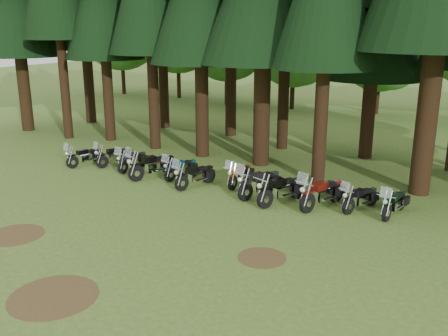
{
  "coord_description": "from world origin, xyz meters",
  "views": [
    {
      "loc": [
        10.11,
        -11.31,
        6.45
      ],
      "look_at": [
        0.62,
        5.0,
        1.0
      ],
      "focal_mm": 40.0,
      "sensor_mm": 36.0,
      "label": 1
    }
  ],
  "objects_px": {
    "motorcycle_9": "(322,194)",
    "motorcycle_10": "(360,199)",
    "motorcycle_1": "(116,157)",
    "motorcycle_7": "(260,184)",
    "motorcycle_3": "(153,166)",
    "motorcycle_5": "(195,176)",
    "motorcycle_0": "(85,157)",
    "motorcycle_8": "(282,190)",
    "motorcycle_4": "(181,169)",
    "motorcycle_6": "(240,175)",
    "motorcycle_11": "(394,204)",
    "motorcycle_2": "(133,161)"
  },
  "relations": [
    {
      "from": "motorcycle_5",
      "to": "motorcycle_9",
      "type": "distance_m",
      "value": 5.32
    },
    {
      "from": "motorcycle_7",
      "to": "motorcycle_8",
      "type": "relative_size",
      "value": 1.04
    },
    {
      "from": "motorcycle_0",
      "to": "motorcycle_11",
      "type": "distance_m",
      "value": 14.08
    },
    {
      "from": "motorcycle_9",
      "to": "motorcycle_7",
      "type": "bearing_deg",
      "value": -161.22
    },
    {
      "from": "motorcycle_4",
      "to": "motorcycle_11",
      "type": "height_order",
      "value": "motorcycle_11"
    },
    {
      "from": "motorcycle_6",
      "to": "motorcycle_0",
      "type": "bearing_deg",
      "value": -174.63
    },
    {
      "from": "motorcycle_9",
      "to": "motorcycle_4",
      "type": "bearing_deg",
      "value": -164.97
    },
    {
      "from": "motorcycle_2",
      "to": "motorcycle_11",
      "type": "relative_size",
      "value": 0.98
    },
    {
      "from": "motorcycle_0",
      "to": "motorcycle_4",
      "type": "relative_size",
      "value": 1.0
    },
    {
      "from": "motorcycle_1",
      "to": "motorcycle_7",
      "type": "xyz_separation_m",
      "value": [
        7.83,
        -0.5,
        0.07
      ]
    },
    {
      "from": "motorcycle_3",
      "to": "motorcycle_5",
      "type": "height_order",
      "value": "motorcycle_3"
    },
    {
      "from": "motorcycle_6",
      "to": "motorcycle_9",
      "type": "relative_size",
      "value": 0.85
    },
    {
      "from": "motorcycle_2",
      "to": "motorcycle_3",
      "type": "height_order",
      "value": "motorcycle_3"
    },
    {
      "from": "motorcycle_5",
      "to": "motorcycle_10",
      "type": "bearing_deg",
      "value": 21.7
    },
    {
      "from": "motorcycle_5",
      "to": "motorcycle_10",
      "type": "xyz_separation_m",
      "value": [
        6.6,
        0.75,
        -0.04
      ]
    },
    {
      "from": "motorcycle_6",
      "to": "motorcycle_9",
      "type": "height_order",
      "value": "motorcycle_9"
    },
    {
      "from": "motorcycle_2",
      "to": "motorcycle_4",
      "type": "distance_m",
      "value": 2.66
    },
    {
      "from": "motorcycle_3",
      "to": "motorcycle_11",
      "type": "relative_size",
      "value": 1.17
    },
    {
      "from": "motorcycle_10",
      "to": "motorcycle_6",
      "type": "bearing_deg",
      "value": -163.34
    },
    {
      "from": "motorcycle_8",
      "to": "motorcycle_10",
      "type": "relative_size",
      "value": 1.17
    },
    {
      "from": "motorcycle_0",
      "to": "motorcycle_8",
      "type": "bearing_deg",
      "value": 13.5
    },
    {
      "from": "motorcycle_4",
      "to": "motorcycle_10",
      "type": "distance_m",
      "value": 7.79
    },
    {
      "from": "motorcycle_4",
      "to": "motorcycle_6",
      "type": "height_order",
      "value": "motorcycle_6"
    },
    {
      "from": "motorcycle_5",
      "to": "motorcycle_7",
      "type": "bearing_deg",
      "value": 21.4
    },
    {
      "from": "motorcycle_1",
      "to": "motorcycle_4",
      "type": "height_order",
      "value": "motorcycle_1"
    },
    {
      "from": "motorcycle_9",
      "to": "motorcycle_10",
      "type": "distance_m",
      "value": 1.36
    },
    {
      "from": "motorcycle_3",
      "to": "motorcycle_7",
      "type": "height_order",
      "value": "motorcycle_3"
    },
    {
      "from": "motorcycle_7",
      "to": "motorcycle_11",
      "type": "relative_size",
      "value": 1.16
    },
    {
      "from": "motorcycle_2",
      "to": "motorcycle_7",
      "type": "xyz_separation_m",
      "value": [
        6.66,
        -0.33,
        0.08
      ]
    },
    {
      "from": "motorcycle_7",
      "to": "motorcycle_9",
      "type": "xyz_separation_m",
      "value": [
        2.51,
        0.02,
        0.01
      ]
    },
    {
      "from": "motorcycle_9",
      "to": "motorcycle_11",
      "type": "relative_size",
      "value": 1.18
    },
    {
      "from": "motorcycle_5",
      "to": "motorcycle_9",
      "type": "relative_size",
      "value": 0.89
    },
    {
      "from": "motorcycle_9",
      "to": "motorcycle_11",
      "type": "bearing_deg",
      "value": 29.71
    },
    {
      "from": "motorcycle_1",
      "to": "motorcycle_11",
      "type": "xyz_separation_m",
      "value": [
        12.81,
        0.01,
        -0.0
      ]
    },
    {
      "from": "motorcycle_1",
      "to": "motorcycle_10",
      "type": "height_order",
      "value": "motorcycle_1"
    },
    {
      "from": "motorcycle_1",
      "to": "motorcycle_9",
      "type": "height_order",
      "value": "motorcycle_9"
    },
    {
      "from": "motorcycle_9",
      "to": "motorcycle_6",
      "type": "bearing_deg",
      "value": -173.15
    },
    {
      "from": "motorcycle_3",
      "to": "motorcycle_6",
      "type": "relative_size",
      "value": 1.17
    },
    {
      "from": "motorcycle_4",
      "to": "motorcycle_5",
      "type": "distance_m",
      "value": 1.39
    },
    {
      "from": "motorcycle_0",
      "to": "motorcycle_5",
      "type": "relative_size",
      "value": 0.92
    },
    {
      "from": "motorcycle_0",
      "to": "motorcycle_8",
      "type": "distance_m",
      "value": 10.15
    },
    {
      "from": "motorcycle_7",
      "to": "motorcycle_10",
      "type": "distance_m",
      "value": 3.83
    },
    {
      "from": "motorcycle_7",
      "to": "motorcycle_8",
      "type": "bearing_deg",
      "value": -1.03
    },
    {
      "from": "motorcycle_1",
      "to": "motorcycle_3",
      "type": "bearing_deg",
      "value": 7.6
    },
    {
      "from": "motorcycle_4",
      "to": "motorcycle_8",
      "type": "relative_size",
      "value": 0.87
    },
    {
      "from": "motorcycle_0",
      "to": "motorcycle_10",
      "type": "height_order",
      "value": "motorcycle_10"
    },
    {
      "from": "motorcycle_0",
      "to": "motorcycle_4",
      "type": "height_order",
      "value": "motorcycle_0"
    },
    {
      "from": "motorcycle_1",
      "to": "motorcycle_7",
      "type": "distance_m",
      "value": 7.85
    },
    {
      "from": "motorcycle_6",
      "to": "motorcycle_7",
      "type": "xyz_separation_m",
      "value": [
        1.3,
        -0.8,
        0.07
      ]
    },
    {
      "from": "motorcycle_6",
      "to": "motorcycle_11",
      "type": "relative_size",
      "value": 1.0
    }
  ]
}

